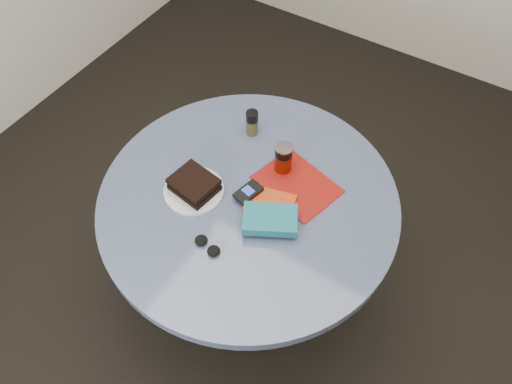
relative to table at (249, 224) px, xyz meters
The scene contains 11 objects.
ground 0.59m from the table, ahead, with size 4.00×4.00×0.00m, color black.
table is the anchor object (origin of this frame).
plate 0.25m from the table, 155.30° to the right, with size 0.20×0.20×0.01m, color silver.
sandwich 0.27m from the table, 156.18° to the right, with size 0.16×0.14×0.05m.
soda_can 0.28m from the table, 77.57° to the left, with size 0.07×0.07×0.11m.
pepper_grinder 0.36m from the table, 119.59° to the left, with size 0.04×0.04×0.10m.
magazine 0.24m from the table, 49.71° to the left, with size 0.26×0.20×0.00m, color maroon.
red_book 0.19m from the table, ahead, with size 0.16×0.10×0.01m, color #B63A0E.
novel 0.24m from the table, 25.95° to the right, with size 0.17×0.11×0.03m, color #165D6B.
mp3_player 0.19m from the table, 122.39° to the left, with size 0.07×0.10×0.02m.
headphones 0.29m from the table, 90.95° to the right, with size 0.10×0.06×0.02m.
Camera 1 is at (0.54, -0.81, 2.08)m, focal length 35.00 mm.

